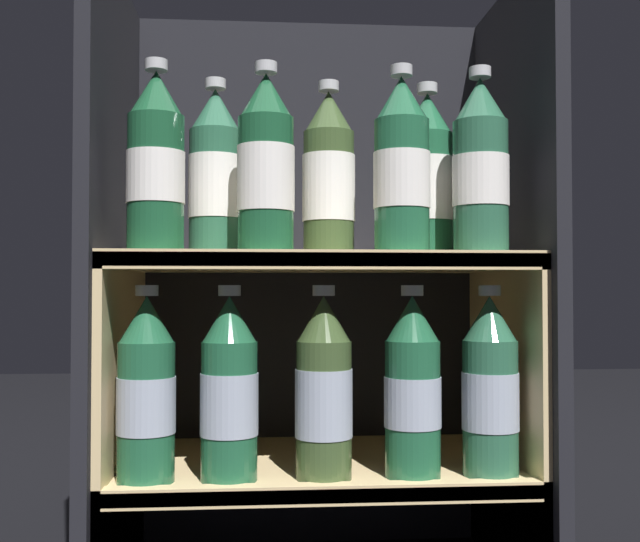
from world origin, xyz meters
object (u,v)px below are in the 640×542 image
object	(u,v)px
bottle_upper_back_2	(428,180)
bottle_lower_front_0	(146,393)
bottle_upper_front_3	(481,170)
bottle_upper_back_1	(329,179)
bottle_upper_front_0	(156,166)
bottle_upper_front_1	(266,168)
bottle_lower_front_3	(413,390)
bottle_upper_front_2	(402,169)
bottle_upper_back_0	(215,177)
bottle_lower_front_1	(229,393)
bottle_lower_front_4	(490,390)
bottle_lower_front_2	(320,392)

from	to	relation	value
bottle_upper_back_2	bottle_lower_front_0	bearing A→B (deg)	-167.86
bottle_upper_front_3	bottle_upper_back_1	world-z (taller)	same
bottle_upper_front_0	bottle_upper_front_1	bearing A→B (deg)	-0.00
bottle_upper_front_3	bottle_lower_front_3	size ratio (longest dim) A/B	1.00
bottle_upper_back_1	bottle_lower_front_3	xyz separation A→B (m)	(0.11, -0.08, -0.30)
bottle_lower_front_3	bottle_upper_front_1	bearing A→B (deg)	-180.00
bottle_upper_front_0	bottle_lower_front_0	distance (m)	0.30
bottle_upper_front_0	bottle_upper_front_2	bearing A→B (deg)	0.00
bottle_upper_front_3	bottle_lower_front_0	size ratio (longest dim) A/B	1.00
bottle_upper_back_0	bottle_lower_front_1	world-z (taller)	bottle_upper_back_0
bottle_upper_front_0	bottle_upper_back_0	size ratio (longest dim) A/B	1.00
bottle_upper_back_1	bottle_lower_front_0	world-z (taller)	bottle_upper_back_1
bottle_lower_front_4	bottle_upper_front_0	bearing A→B (deg)	180.00
bottle_upper_back_2	bottle_lower_front_3	xyz separation A→B (m)	(-0.04, -0.08, -0.30)
bottle_upper_front_1	bottle_lower_front_3	bearing A→B (deg)	0.00
bottle_lower_front_3	bottle_lower_front_4	world-z (taller)	same
bottle_lower_front_1	bottle_lower_front_4	world-z (taller)	same
bottle_upper_front_0	bottle_upper_back_2	xyz separation A→B (m)	(0.38, 0.08, -0.00)
bottle_upper_front_1	bottle_upper_back_1	size ratio (longest dim) A/B	1.00
bottle_lower_front_1	bottle_lower_front_3	xyz separation A→B (m)	(0.24, 0.00, 0.00)
bottle_upper_front_2	bottle_upper_front_3	size ratio (longest dim) A/B	1.00
bottle_lower_front_3	bottle_lower_front_4	bearing A→B (deg)	0.00
bottle_upper_back_0	bottle_upper_front_2	bearing A→B (deg)	-18.29
bottle_upper_back_0	bottle_upper_front_3	bearing A→B (deg)	-13.06
bottle_upper_front_1	bottle_lower_front_1	bearing A→B (deg)	180.00
bottle_upper_back_1	bottle_lower_front_1	distance (m)	0.34
bottle_upper_front_1	bottle_upper_front_0	bearing A→B (deg)	180.00
bottle_upper_back_1	bottle_upper_front_1	bearing A→B (deg)	-137.31
bottle_upper_back_2	bottle_lower_front_1	size ratio (longest dim) A/B	1.00
bottle_upper_front_0	bottle_upper_back_2	bearing A→B (deg)	12.46
bottle_upper_front_2	bottle_lower_front_0	bearing A→B (deg)	180.00
bottle_lower_front_1	bottle_upper_front_2	bearing A→B (deg)	0.00
bottle_upper_front_1	bottle_upper_front_3	xyz separation A→B (m)	(0.29, 0.00, 0.00)
bottle_upper_front_1	bottle_upper_back_0	distance (m)	0.11
bottle_upper_back_2	bottle_lower_front_0	xyz separation A→B (m)	(-0.39, -0.08, -0.30)
bottle_upper_front_3	bottle_lower_front_2	size ratio (longest dim) A/B	1.00
bottle_lower_front_1	bottle_lower_front_4	size ratio (longest dim) A/B	1.00
bottle_lower_front_0	bottle_upper_back_1	bearing A→B (deg)	18.89
bottle_upper_back_0	bottle_lower_front_0	bearing A→B (deg)	-134.47
bottle_upper_front_1	bottle_lower_front_0	world-z (taller)	bottle_upper_front_1
bottle_upper_front_3	bottle_lower_front_2	world-z (taller)	bottle_upper_front_3
bottle_upper_back_0	bottle_lower_front_3	distance (m)	0.41
bottle_lower_front_1	bottle_lower_front_0	bearing A→B (deg)	180.00
bottle_lower_front_2	bottle_lower_front_1	bearing A→B (deg)	-180.00
bottle_lower_front_1	bottle_upper_back_0	bearing A→B (deg)	106.41
bottle_upper_front_3	bottle_upper_back_0	size ratio (longest dim) A/B	1.00
bottle_upper_back_2	bottle_lower_front_3	size ratio (longest dim) A/B	1.00
bottle_upper_front_0	bottle_upper_front_3	xyz separation A→B (m)	(0.44, -0.00, -0.00)
bottle_lower_front_0	bottle_lower_front_1	world-z (taller)	same
bottle_lower_front_0	bottle_lower_front_1	xyz separation A→B (m)	(0.11, -0.00, -0.00)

